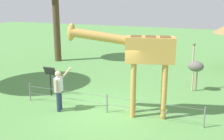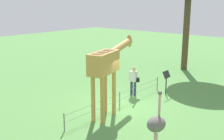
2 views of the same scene
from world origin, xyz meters
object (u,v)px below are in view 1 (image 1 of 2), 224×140
(visitor, at_px, (59,88))
(info_sign, at_px, (50,75))
(ostrich, at_px, (196,66))
(giraffe, at_px, (141,54))

(visitor, bearing_deg, info_sign, -46.31)
(info_sign, bearing_deg, ostrich, -153.58)
(giraffe, distance_m, visitor, 3.36)
(visitor, distance_m, info_sign, 1.79)
(giraffe, xyz_separation_m, info_sign, (4.21, -0.60, -1.37))
(giraffe, bearing_deg, visitor, 13.26)
(ostrich, relative_size, info_sign, 1.70)
(visitor, relative_size, ostrich, 0.76)
(giraffe, height_order, visitor, giraffe)
(giraffe, height_order, ostrich, giraffe)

